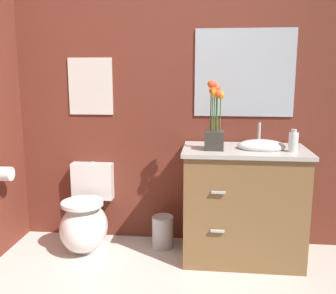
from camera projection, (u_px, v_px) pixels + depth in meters
wall_back at (189, 97)px, 3.21m from camera, size 3.96×0.05×2.50m
toilet at (86, 220)px, 3.19m from camera, size 0.38×0.59×0.69m
vanity_cabinet at (243, 203)px, 2.99m from camera, size 0.94×0.56×1.07m
flower_vase at (214, 125)px, 2.83m from camera, size 0.14×0.14×0.51m
soap_bottle at (293, 142)px, 2.77m from camera, size 0.07×0.07×0.17m
trash_bin at (162, 232)px, 3.23m from camera, size 0.18×0.18×0.27m
wall_poster at (91, 86)px, 3.25m from camera, size 0.38×0.01×0.48m
wall_mirror at (244, 73)px, 3.09m from camera, size 0.80×0.01×0.70m
toilet_paper_roll at (5, 174)px, 2.98m from camera, size 0.11×0.11×0.11m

